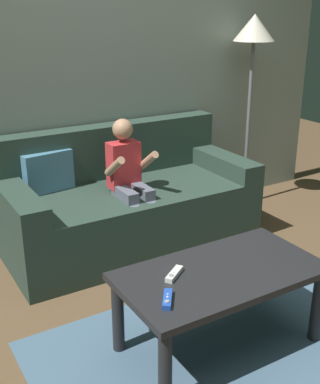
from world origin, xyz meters
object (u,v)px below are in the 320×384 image
at_px(game_remote_white_near_edge, 174,274).
at_px(game_remote_blue_center, 167,299).
at_px(person_seated_on_couch, 130,180).
at_px(coffee_table, 221,282).
at_px(couch, 126,204).
at_px(floor_lamp, 253,43).

height_order(game_remote_white_near_edge, game_remote_blue_center, same).
distance_m(person_seated_on_couch, game_remote_white_near_edge, 1.09).
height_order(coffee_table, game_remote_blue_center, game_remote_blue_center).
xyz_separation_m(game_remote_white_near_edge, game_remote_blue_center, (-0.14, -0.16, 0.00)).
bearing_deg(coffee_table, person_seated_on_couch, 85.64).
height_order(couch, person_seated_on_couch, person_seated_on_couch).
bearing_deg(floor_lamp, person_seated_on_couch, -166.24).
relative_size(person_seated_on_couch, game_remote_blue_center, 6.93).
bearing_deg(person_seated_on_couch, coffee_table, -94.36).
relative_size(couch, game_remote_white_near_edge, 12.89).
bearing_deg(person_seated_on_couch, couch, 71.68).
bearing_deg(game_remote_white_near_edge, couch, 73.16).
bearing_deg(game_remote_white_near_edge, coffee_table, -17.14).
bearing_deg(person_seated_on_couch, floor_lamp, 13.76).
bearing_deg(game_remote_blue_center, floor_lamp, 41.43).
distance_m(person_seated_on_couch, game_remote_blue_center, 1.29).
height_order(couch, floor_lamp, floor_lamp).
bearing_deg(coffee_table, couch, 83.68).
distance_m(couch, coffee_table, 1.29).
bearing_deg(game_remote_blue_center, coffee_table, 14.68).
bearing_deg(couch, person_seated_on_couch, -108.32).
bearing_deg(couch, game_remote_white_near_edge, -106.84).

